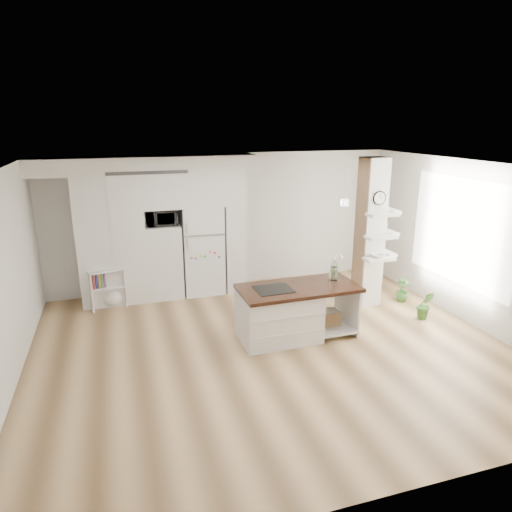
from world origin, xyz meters
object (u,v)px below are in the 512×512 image
Objects in this scene: kitchen_island at (286,312)px; floor_plant_a at (425,305)px; bookshelf at (109,290)px; refrigerator at (202,249)px.

kitchen_island is 3.65× the size of floor_plant_a.
kitchen_island is at bearing -50.82° from bookshelf.
kitchen_island reaches higher than bookshelf.
floor_plant_a is (3.40, -2.46, -0.62)m from refrigerator.
refrigerator is at bearing 108.00° from kitchen_island.
refrigerator is 2.37× the size of bookshelf.
floor_plant_a is at bearing -34.71° from bookshelf.
bookshelf is 5.64m from floor_plant_a.
bookshelf is 1.43× the size of floor_plant_a.
kitchen_island reaches higher than floor_plant_a.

